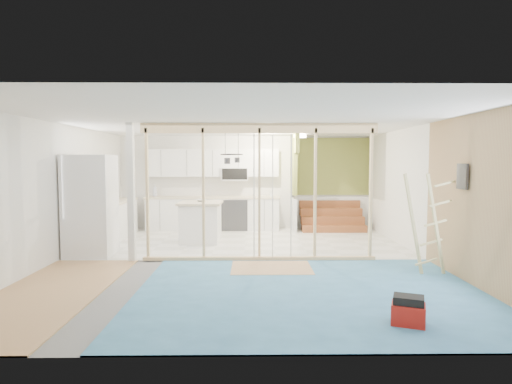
{
  "coord_description": "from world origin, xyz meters",
  "views": [
    {
      "loc": [
        0.14,
        -7.99,
        1.87
      ],
      "look_at": [
        0.24,
        0.6,
        1.27
      ],
      "focal_mm": 30.0,
      "sensor_mm": 36.0,
      "label": 1
    }
  ],
  "objects_px": {
    "fridge": "(91,206)",
    "ladder": "(427,224)",
    "toolbox": "(408,312)",
    "island": "(201,222)"
  },
  "relations": [
    {
      "from": "fridge",
      "to": "ladder",
      "type": "distance_m",
      "value": 6.25
    },
    {
      "from": "fridge",
      "to": "toolbox",
      "type": "xyz_separation_m",
      "value": [
        4.96,
        -3.7,
        -0.84
      ]
    },
    {
      "from": "toolbox",
      "to": "island",
      "type": "bearing_deg",
      "value": 141.56
    },
    {
      "from": "island",
      "to": "toolbox",
      "type": "relative_size",
      "value": 2.26
    },
    {
      "from": "fridge",
      "to": "island",
      "type": "xyz_separation_m",
      "value": [
        1.99,
        1.42,
        -0.53
      ]
    },
    {
      "from": "ladder",
      "to": "fridge",
      "type": "bearing_deg",
      "value": 153.31
    },
    {
      "from": "island",
      "to": "ladder",
      "type": "bearing_deg",
      "value": -34.38
    },
    {
      "from": "fridge",
      "to": "toolbox",
      "type": "bearing_deg",
      "value": -37.63
    },
    {
      "from": "toolbox",
      "to": "ladder",
      "type": "height_order",
      "value": "ladder"
    },
    {
      "from": "fridge",
      "to": "ladder",
      "type": "relative_size",
      "value": 1.2
    }
  ]
}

